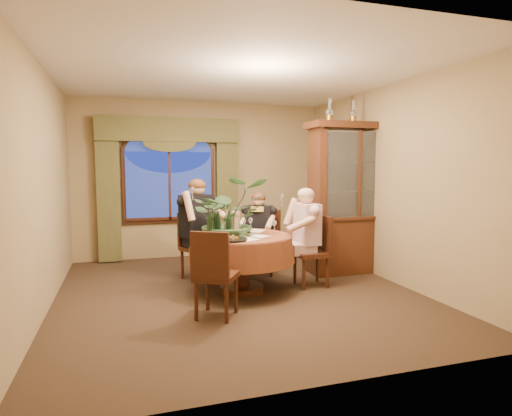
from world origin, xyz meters
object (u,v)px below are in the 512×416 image
object	(u,v)px
oil_lamp_left	(330,110)
person_pink	(307,237)
person_scarf	(259,233)
wine_bottle_1	(215,222)
wine_bottle_4	(210,223)
chair_back_right	(264,243)
olive_bowl	(246,234)
wine_bottle_2	(218,224)
oil_lamp_center	(353,111)
wine_bottle_0	(210,225)
person_back	(197,229)
oil_lamp_right	(376,112)
wine_bottle_5	(229,224)
wine_bottle_3	(227,223)
chair_right	(311,252)
china_cabinet	(352,198)
stoneware_vase	(235,223)
chair_front_left	(216,274)
dining_table	(241,263)
chair_back	(198,246)
centerpiece_plant	(230,186)

from	to	relation	value
oil_lamp_left	person_pink	size ratio (longest dim) A/B	0.25
person_scarf	wine_bottle_1	xyz separation A→B (m)	(-0.82, -0.65, 0.29)
person_pink	wine_bottle_4	bearing A→B (deg)	85.63
chair_back_right	person_scarf	xyz separation A→B (m)	(-0.08, -0.00, 0.15)
olive_bowl	wine_bottle_2	size ratio (longest dim) A/B	0.46
oil_lamp_center	wine_bottle_0	bearing A→B (deg)	-165.15
person_back	oil_lamp_right	bearing A→B (deg)	145.42
wine_bottle_1	wine_bottle_5	xyz separation A→B (m)	(0.13, -0.26, 0.00)
person_scarf	wine_bottle_3	world-z (taller)	person_scarf
chair_right	person_scarf	world-z (taller)	person_scarf
olive_bowl	oil_lamp_center	bearing A→B (deg)	18.16
chair_back_right	person_scarf	distance (m)	0.17
china_cabinet	oil_lamp_left	bearing A→B (deg)	180.00
china_cabinet	wine_bottle_0	world-z (taller)	china_cabinet
wine_bottle_1	oil_lamp_right	bearing A→B (deg)	7.77
oil_lamp_center	wine_bottle_4	distance (m)	2.82
china_cabinet	oil_lamp_center	xyz separation A→B (m)	(0.00, 0.00, 1.32)
person_scarf	wine_bottle_5	xyz separation A→B (m)	(-0.69, -0.91, 0.29)
wine_bottle_1	china_cabinet	bearing A→B (deg)	9.14
oil_lamp_right	person_pink	distance (m)	2.31
chair_right	wine_bottle_3	bearing A→B (deg)	89.14
wine_bottle_1	stoneware_vase	bearing A→B (deg)	-17.06
china_cabinet	person_back	bearing A→B (deg)	172.56
oil_lamp_right	wine_bottle_4	bearing A→B (deg)	-170.82
person_back	wine_bottle_2	world-z (taller)	person_back
chair_front_left	olive_bowl	bearing A→B (deg)	85.21
china_cabinet	stoneware_vase	xyz separation A→B (m)	(-1.98, -0.44, -0.25)
china_cabinet	olive_bowl	size ratio (longest dim) A/B	15.29
oil_lamp_center	person_back	bearing A→B (deg)	172.56
person_scarf	wine_bottle_0	size ratio (longest dim) A/B	3.80
chair_right	chair_front_left	size ratio (longest dim) A/B	1.00
chair_front_left	oil_lamp_center	bearing A→B (deg)	60.86
dining_table	person_back	bearing A→B (deg)	118.21
chair_back	person_back	xyz separation A→B (m)	(-0.02, 0.03, 0.25)
centerpiece_plant	wine_bottle_3	world-z (taller)	centerpiece_plant
oil_lamp_center	wine_bottle_3	size ratio (longest dim) A/B	1.03
person_pink	person_scarf	distance (m)	0.90
olive_bowl	wine_bottle_5	xyz separation A→B (m)	(-0.23, -0.01, 0.14)
chair_right	wine_bottle_0	world-z (taller)	wine_bottle_0
wine_bottle_5	china_cabinet	bearing A→B (deg)	16.48
dining_table	person_pink	distance (m)	0.99
chair_right	wine_bottle_4	xyz separation A→B (m)	(-1.37, 0.13, 0.44)
chair_back	wine_bottle_3	world-z (taller)	wine_bottle_3
wine_bottle_0	wine_bottle_1	bearing A→B (deg)	66.15
oil_lamp_center	wine_bottle_5	distance (m)	2.69
wine_bottle_5	person_scarf	bearing A→B (deg)	52.77
china_cabinet	wine_bottle_1	xyz separation A→B (m)	(-2.23, -0.36, -0.24)
oil_lamp_left	chair_right	bearing A→B (deg)	-133.39
chair_front_left	wine_bottle_3	world-z (taller)	wine_bottle_3
oil_lamp_center	oil_lamp_right	world-z (taller)	same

